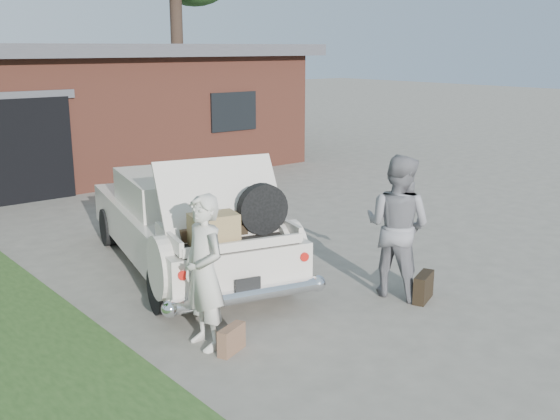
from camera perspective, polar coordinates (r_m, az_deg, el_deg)
ground at (r=8.70m, az=2.53°, el=-7.79°), size 90.00×90.00×0.00m
house at (r=18.66m, az=-19.43°, el=8.45°), size 12.80×7.80×3.30m
sedan at (r=9.82m, az=-8.18°, el=-0.99°), size 2.97×5.15×1.86m
woman_left at (r=7.15m, az=-6.63°, el=-5.42°), size 0.43×0.64×1.72m
woman_right at (r=8.72m, az=10.19°, el=-1.38°), size 0.93×1.07×1.89m
suitcase_left at (r=7.25m, az=-4.24°, el=-11.18°), size 0.40×0.26×0.30m
suitcase_right at (r=8.81m, az=12.38°, el=-6.58°), size 0.49×0.32×0.36m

